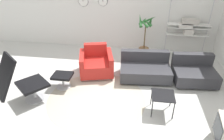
# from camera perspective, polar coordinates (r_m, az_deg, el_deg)

# --- Properties ---
(ground_plane) EXTENTS (12.00, 12.00, 0.00)m
(ground_plane) POSITION_cam_1_polar(r_m,az_deg,el_deg) (4.89, -0.75, -5.78)
(ground_plane) COLOR silver
(wall_back) EXTENTS (12.00, 0.09, 2.80)m
(wall_back) POSITION_cam_1_polar(r_m,az_deg,el_deg) (6.89, 2.84, 17.44)
(wall_back) COLOR silver
(wall_back) RESTS_ON ground_plane
(round_rug) EXTENTS (2.24, 2.24, 0.01)m
(round_rug) POSITION_cam_1_polar(r_m,az_deg,el_deg) (4.63, -4.42, -8.06)
(round_rug) COLOR #BCB29E
(round_rug) RESTS_ON ground_plane
(lounge_chair) EXTENTS (1.15, 1.20, 1.27)m
(lounge_chair) POSITION_cam_1_polar(r_m,az_deg,el_deg) (4.47, -27.22, -1.49)
(lounge_chair) COLOR #BCBCC1
(lounge_chair) RESTS_ON ground_plane
(ottoman) EXTENTS (0.47, 0.40, 0.35)m
(ottoman) POSITION_cam_1_polar(r_m,az_deg,el_deg) (5.02, -13.92, -2.20)
(ottoman) COLOR #BCBCC1
(ottoman) RESTS_ON ground_plane
(armchair_red) EXTENTS (1.05, 1.06, 0.76)m
(armchair_red) POSITION_cam_1_polar(r_m,az_deg,el_deg) (5.48, -4.52, 1.74)
(armchair_red) COLOR silver
(armchair_red) RESTS_ON ground_plane
(couch_low) EXTENTS (1.35, 0.96, 0.65)m
(couch_low) POSITION_cam_1_polar(r_m,az_deg,el_deg) (5.38, 9.35, 0.28)
(couch_low) COLOR black
(couch_low) RESTS_ON ground_plane
(couch_second) EXTENTS (1.10, 0.94, 0.65)m
(couch_second) POSITION_cam_1_polar(r_m,az_deg,el_deg) (5.56, 22.28, -0.69)
(couch_second) COLOR black
(couch_second) RESTS_ON ground_plane
(side_table) EXTENTS (0.45, 0.45, 0.42)m
(side_table) POSITION_cam_1_polar(r_m,az_deg,el_deg) (4.17, 14.35, -7.36)
(side_table) COLOR black
(side_table) RESTS_ON ground_plane
(potted_plant) EXTENTS (0.59, 0.59, 1.35)m
(potted_plant) POSITION_cam_1_polar(r_m,az_deg,el_deg) (6.48, 9.29, 8.80)
(potted_plant) COLOR brown
(potted_plant) RESTS_ON ground_plane
(shelf_unit) EXTENTS (1.31, 0.28, 1.86)m
(shelf_unit) POSITION_cam_1_polar(r_m,az_deg,el_deg) (6.88, 20.94, 11.52)
(shelf_unit) COLOR #BCBCC1
(shelf_unit) RESTS_ON ground_plane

